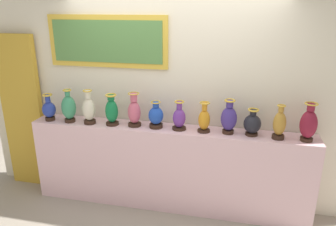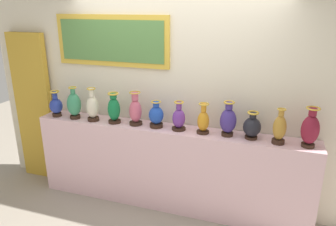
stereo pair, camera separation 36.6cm
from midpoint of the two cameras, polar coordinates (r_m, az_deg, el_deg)
ground_plane at (r=4.21m, az=2.59°, el=-16.02°), size 10.99×10.99×0.00m
display_shelf at (r=3.94m, az=2.70°, el=-9.80°), size 3.36×0.35×1.04m
back_wall at (r=3.83m, az=3.61°, el=3.16°), size 4.99×0.14×2.72m
curtain_gold at (r=4.73m, az=-20.80°, el=0.70°), size 0.56×0.08×2.07m
vase_cobalt at (r=4.25m, az=-17.11°, el=1.26°), size 0.16×0.16×0.34m
vase_jade at (r=4.10m, az=-14.04°, el=1.43°), size 0.17×0.17×0.41m
vase_ivory at (r=3.97m, az=-10.81°, el=1.01°), size 0.15×0.15×0.42m
vase_emerald at (r=3.86m, az=-6.99°, el=0.67°), size 0.15×0.15×0.38m
vase_rose at (r=3.77m, az=-3.10°, el=0.36°), size 0.16×0.16×0.40m
vase_sapphire at (r=3.70m, az=0.70°, el=-0.54°), size 0.17×0.17×0.32m
vase_violet at (r=3.63m, az=4.83°, el=-0.99°), size 0.16×0.16×0.34m
vase_amber at (r=3.57m, az=9.25°, el=-1.44°), size 0.14×0.14×0.35m
vase_indigo at (r=3.54m, az=13.63°, el=-1.35°), size 0.18×0.18×0.39m
vase_onyx at (r=3.55m, az=17.68°, el=-2.41°), size 0.19×0.19×0.30m
vase_ochre at (r=3.51m, az=22.17°, el=-2.66°), size 0.13×0.13×0.38m
vase_burgundy at (r=3.54m, az=26.84°, el=-2.67°), size 0.18×0.18×0.42m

